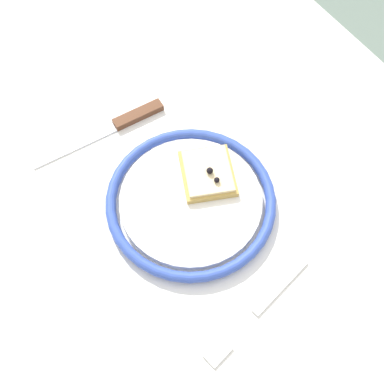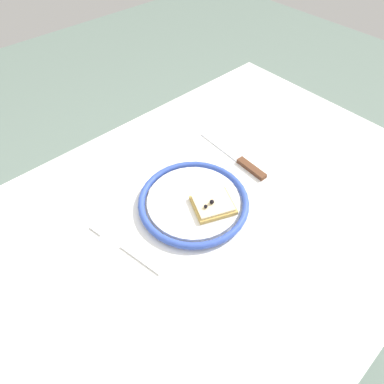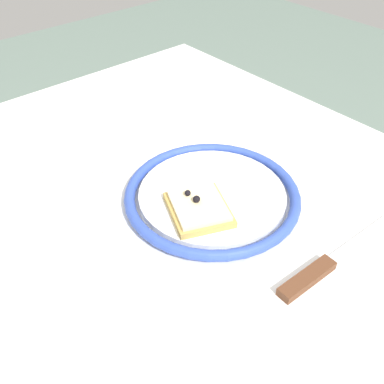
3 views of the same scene
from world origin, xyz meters
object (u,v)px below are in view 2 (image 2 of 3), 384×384
(pizza_slice_near, at_px, (212,204))
(fork, at_px, (124,247))
(plate, at_px, (194,202))
(dining_table, at_px, (220,225))
(knife, at_px, (242,162))

(pizza_slice_near, relative_size, fork, 0.57)
(pizza_slice_near, distance_m, fork, 0.22)
(plate, relative_size, pizza_slice_near, 2.28)
(dining_table, distance_m, pizza_slice_near, 0.12)
(knife, bearing_deg, plate, -174.75)
(knife, bearing_deg, dining_table, -155.57)
(plate, height_order, fork, plate)
(dining_table, xyz_separation_m, plate, (-0.05, 0.04, 0.10))
(pizza_slice_near, xyz_separation_m, knife, (0.17, 0.06, -0.02))
(dining_table, height_order, plate, plate)
(plate, height_order, pizza_slice_near, pizza_slice_near)
(plate, relative_size, knife, 1.09)
(plate, xyz_separation_m, knife, (0.19, 0.02, -0.01))
(dining_table, bearing_deg, pizza_slice_near, 175.73)
(dining_table, bearing_deg, plate, 140.77)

